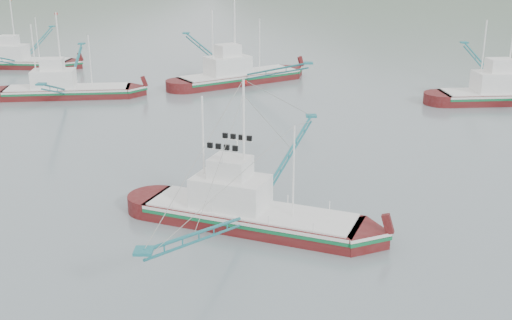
{
  "coord_description": "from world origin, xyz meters",
  "views": [
    {
      "loc": [
        0.36,
        -33.51,
        16.66
      ],
      "look_at": [
        0.0,
        6.0,
        3.2
      ],
      "focal_mm": 45.0,
      "sensor_mm": 36.0,
      "label": 1
    }
  ],
  "objects_px": {
    "bg_boat_left": "(65,84)",
    "bg_boat_far": "(238,64)",
    "bg_boat_right": "(509,89)",
    "bg_boat_extra": "(19,58)",
    "main_boat": "(249,196)"
  },
  "relations": [
    {
      "from": "bg_boat_left",
      "to": "bg_boat_right",
      "type": "distance_m",
      "value": 49.06
    },
    {
      "from": "bg_boat_far",
      "to": "bg_boat_extra",
      "type": "relative_size",
      "value": 1.01
    },
    {
      "from": "main_boat",
      "to": "bg_boat_right",
      "type": "xyz_separation_m",
      "value": [
        27.61,
        32.46,
        -0.44
      ]
    },
    {
      "from": "bg_boat_left",
      "to": "bg_boat_far",
      "type": "xyz_separation_m",
      "value": [
        19.21,
        7.68,
        0.88
      ]
    },
    {
      "from": "main_boat",
      "to": "bg_boat_extra",
      "type": "relative_size",
      "value": 0.93
    },
    {
      "from": "bg_boat_left",
      "to": "bg_boat_far",
      "type": "distance_m",
      "value": 20.71
    },
    {
      "from": "bg_boat_extra",
      "to": "bg_boat_right",
      "type": "bearing_deg",
      "value": -14.44
    },
    {
      "from": "bg_boat_right",
      "to": "bg_boat_extra",
      "type": "relative_size",
      "value": 1.09
    },
    {
      "from": "bg_boat_right",
      "to": "main_boat",
      "type": "bearing_deg",
      "value": -135.72
    },
    {
      "from": "bg_boat_left",
      "to": "bg_boat_extra",
      "type": "height_order",
      "value": "same"
    },
    {
      "from": "main_boat",
      "to": "bg_boat_right",
      "type": "bearing_deg",
      "value": 70.91
    },
    {
      "from": "bg_boat_left",
      "to": "bg_boat_right",
      "type": "height_order",
      "value": "bg_boat_right"
    },
    {
      "from": "main_boat",
      "to": "bg_boat_left",
      "type": "bearing_deg",
      "value": 143.04
    },
    {
      "from": "main_boat",
      "to": "bg_boat_extra",
      "type": "xyz_separation_m",
      "value": [
        -33.17,
        52.53,
        -0.6
      ]
    },
    {
      "from": "bg_boat_far",
      "to": "bg_boat_left",
      "type": "bearing_deg",
      "value": 168.2
    }
  ]
}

